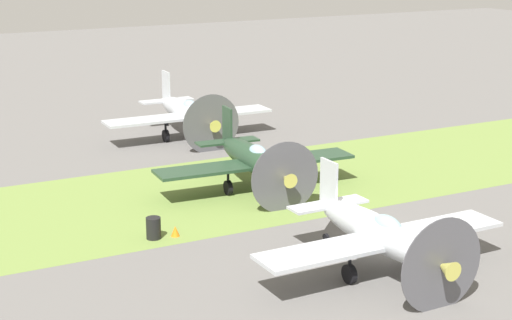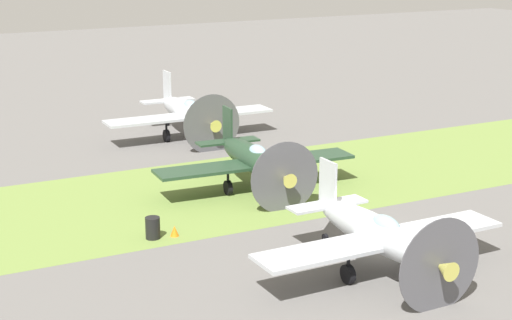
{
  "view_description": "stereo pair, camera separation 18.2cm",
  "coord_description": "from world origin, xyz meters",
  "px_view_note": "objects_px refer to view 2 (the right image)",
  "views": [
    {
      "loc": [
        18.0,
        24.66,
        11.94
      ],
      "look_at": [
        0.44,
        -9.1,
        1.39
      ],
      "focal_mm": 57.43,
      "sensor_mm": 36.0,
      "label": 1
    },
    {
      "loc": [
        17.84,
        24.74,
        11.94
      ],
      "look_at": [
        0.44,
        -9.1,
        1.39
      ],
      "focal_mm": 57.43,
      "sensor_mm": 36.0,
      "label": 2
    }
  ],
  "objects_px": {
    "airplane_trail": "(188,113)",
    "fuel_drum": "(153,228)",
    "airplane_wingman": "(254,159)",
    "runway_marker_cone": "(175,231)",
    "airplane_lead": "(378,234)"
  },
  "relations": [
    {
      "from": "airplane_trail",
      "to": "runway_marker_cone",
      "type": "distance_m",
      "value": 16.83
    },
    {
      "from": "fuel_drum",
      "to": "runway_marker_cone",
      "type": "distance_m",
      "value": 0.92
    },
    {
      "from": "airplane_wingman",
      "to": "airplane_trail",
      "type": "height_order",
      "value": "airplane_trail"
    },
    {
      "from": "fuel_drum",
      "to": "airplane_wingman",
      "type": "bearing_deg",
      "value": -148.61
    },
    {
      "from": "airplane_lead",
      "to": "airplane_wingman",
      "type": "relative_size",
      "value": 1.0
    },
    {
      "from": "airplane_trail",
      "to": "fuel_drum",
      "type": "height_order",
      "value": "airplane_trail"
    },
    {
      "from": "fuel_drum",
      "to": "runway_marker_cone",
      "type": "xyz_separation_m",
      "value": [
        -0.88,
        0.16,
        -0.23
      ]
    },
    {
      "from": "airplane_trail",
      "to": "runway_marker_cone",
      "type": "height_order",
      "value": "airplane_trail"
    },
    {
      "from": "airplane_wingman",
      "to": "fuel_drum",
      "type": "relative_size",
      "value": 11.07
    },
    {
      "from": "airplane_wingman",
      "to": "fuel_drum",
      "type": "distance_m",
      "value": 7.9
    },
    {
      "from": "airplane_lead",
      "to": "airplane_wingman",
      "type": "xyz_separation_m",
      "value": [
        -0.61,
        -11.04,
        -0.0
      ]
    },
    {
      "from": "airplane_trail",
      "to": "fuel_drum",
      "type": "relative_size",
      "value": 11.48
    },
    {
      "from": "airplane_wingman",
      "to": "runway_marker_cone",
      "type": "bearing_deg",
      "value": 39.38
    },
    {
      "from": "airplane_wingman",
      "to": "airplane_lead",
      "type": "bearing_deg",
      "value": 90.11
    },
    {
      "from": "fuel_drum",
      "to": "runway_marker_cone",
      "type": "height_order",
      "value": "fuel_drum"
    }
  ]
}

